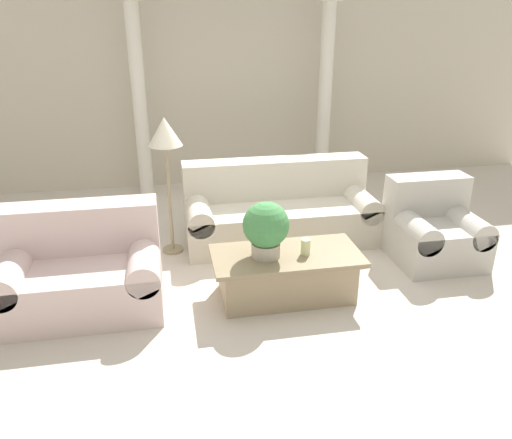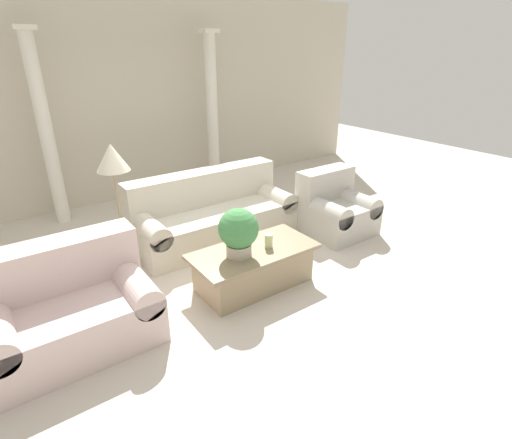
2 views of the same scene
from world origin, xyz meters
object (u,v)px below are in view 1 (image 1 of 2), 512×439
at_px(sofa_long, 279,210).
at_px(loveseat, 82,269).
at_px(potted_plant, 266,228).
at_px(floor_lamp, 165,139).
at_px(coffee_table, 286,274).
at_px(armchair, 433,228).

distance_m(sofa_long, loveseat, 2.30).
xyz_separation_m(sofa_long, potted_plant, (-0.42, -1.29, 0.37)).
relative_size(potted_plant, floor_lamp, 0.34).
bearing_deg(coffee_table, sofa_long, 79.89).
bearing_deg(loveseat, floor_lamp, 49.67).
height_order(coffee_table, floor_lamp, floor_lamp).
xyz_separation_m(loveseat, potted_plant, (1.61, -0.21, 0.36)).
relative_size(sofa_long, armchair, 2.48).
bearing_deg(coffee_table, floor_lamp, 131.24).
bearing_deg(potted_plant, floor_lamp, 124.92).
height_order(loveseat, floor_lamp, floor_lamp).
xyz_separation_m(potted_plant, armchair, (1.91, 0.49, -0.37)).
height_order(floor_lamp, armchair, floor_lamp).
relative_size(loveseat, floor_lamp, 0.92).
bearing_deg(sofa_long, armchair, -28.30).
bearing_deg(sofa_long, coffee_table, -100.11).
distance_m(sofa_long, potted_plant, 1.40).
xyz_separation_m(sofa_long, floor_lamp, (-1.23, -0.13, 0.91)).
height_order(sofa_long, floor_lamp, floor_lamp).
relative_size(coffee_table, potted_plant, 2.65).
bearing_deg(floor_lamp, potted_plant, -55.08).
bearing_deg(coffee_table, potted_plant, -175.92).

